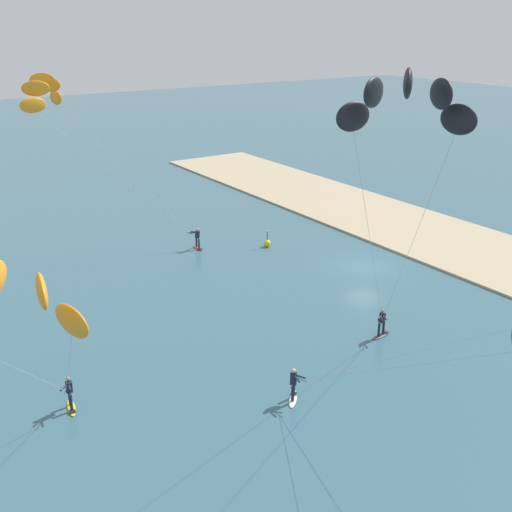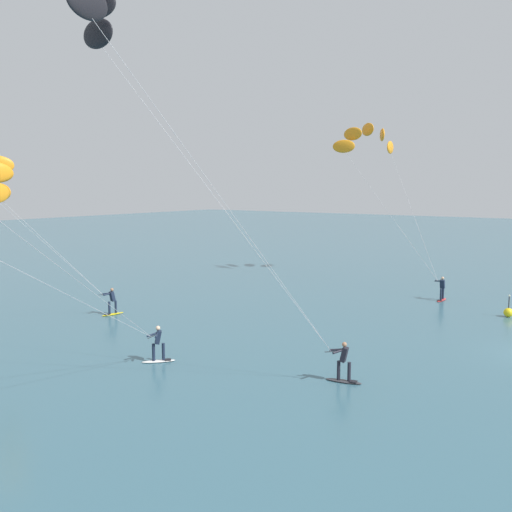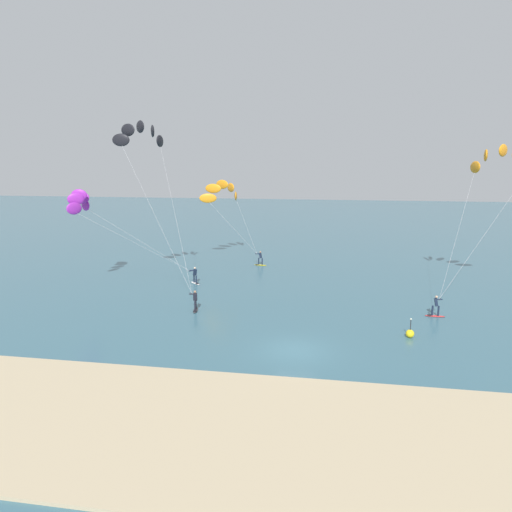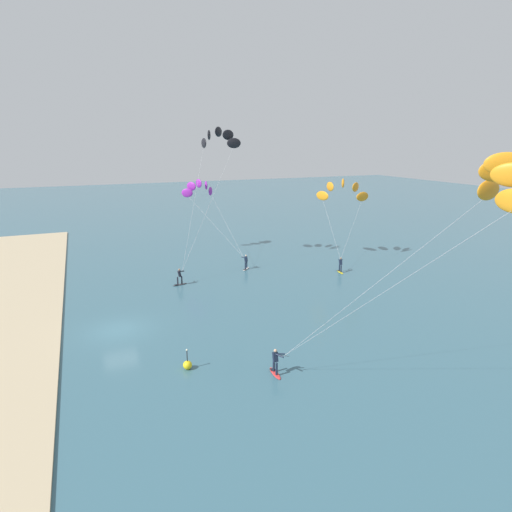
# 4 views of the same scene
# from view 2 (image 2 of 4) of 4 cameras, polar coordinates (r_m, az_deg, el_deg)

# --- Properties ---
(kitesurfer_nearshore) EXTENTS (9.13, 9.47, 15.42)m
(kitesurfer_nearshore) POSITION_cam_2_polar(r_m,az_deg,el_deg) (21.61, -15.15, 22.25)
(kitesurfer_nearshore) COLOR #333338
(kitesurfer_nearshore) RESTS_ON ground
(kitesurfer_mid_water) EXTENTS (10.16, 11.32, 13.30)m
(kitesurfer_mid_water) POSITION_cam_2_polar(r_m,az_deg,el_deg) (49.30, 11.57, 11.26)
(kitesurfer_mid_water) COLOR red
(kitesurfer_mid_water) RESTS_ON ground
(kitesurfer_downwind) EXTENTS (8.26, 6.65, 9.64)m
(kitesurfer_downwind) POSITION_cam_2_polar(r_m,az_deg,el_deg) (34.69, -24.74, 6.70)
(kitesurfer_downwind) COLOR yellow
(kitesurfer_downwind) RESTS_ON ground
(marker_buoy) EXTENTS (0.56, 0.56, 1.38)m
(marker_buoy) POSITION_cam_2_polar(r_m,az_deg,el_deg) (37.41, 24.43, -5.26)
(marker_buoy) COLOR yellow
(marker_buoy) RESTS_ON ground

